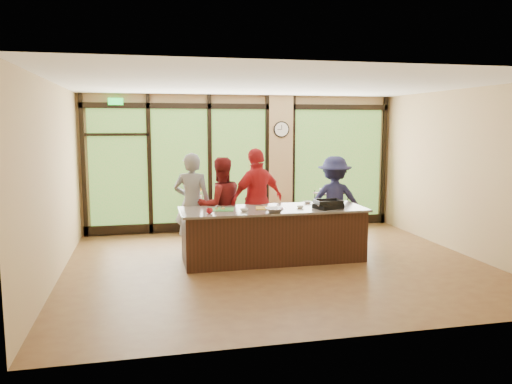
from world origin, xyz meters
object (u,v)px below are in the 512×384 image
cook_left (192,203)px  flower_stand (197,217)px  island_base (273,235)px  cook_right (334,201)px  roasting_pan (328,206)px  bar_cart (331,205)px

cook_left → flower_stand: size_ratio=2.63×
island_base → cook_right: (1.45, 0.84, 0.43)m
cook_left → island_base: bearing=165.3°
cook_right → roasting_pan: (-0.53, -1.05, 0.09)m
bar_cart → roasting_pan: bearing=-126.5°
island_base → flower_stand: bearing=113.7°
bar_cart → island_base: bearing=-145.9°
island_base → cook_right: cook_right is taller
flower_stand → bar_cart: (2.95, -0.35, 0.22)m
cook_right → bar_cart: bearing=-92.4°
island_base → bar_cart: bearing=48.2°
cook_left → roasting_pan: 2.46m
bar_cart → cook_right: bearing=-122.8°
cook_right → roasting_pan: size_ratio=3.95×
island_base → roasting_pan: (0.92, -0.21, 0.52)m
bar_cart → cook_left: bearing=-171.8°
roasting_pan → bar_cart: bearing=49.0°
island_base → roasting_pan: bearing=-13.1°
flower_stand → bar_cart: bar_cart is taller
roasting_pan → cook_left: bearing=137.4°
cook_left → bar_cart: 3.48m
cook_left → cook_right: 2.78m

